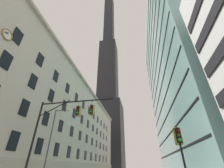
% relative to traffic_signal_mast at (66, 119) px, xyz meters
% --- Properties ---
extents(station_building, '(17.75, 73.84, 24.14)m').
position_rel_traffic_signal_mast_xyz_m(station_building, '(-16.30, 25.26, 6.52)').
color(station_building, beige).
rests_on(station_building, ground).
extents(dark_skyscraper, '(22.42, 22.42, 220.84)m').
position_rel_traffic_signal_mast_xyz_m(dark_skyscraper, '(-16.00, 90.78, 58.57)').
color(dark_skyscraper, black).
rests_on(dark_skyscraper, ground).
extents(glass_office_midrise, '(14.56, 47.18, 54.84)m').
position_rel_traffic_signal_mast_xyz_m(glass_office_midrise, '(21.47, 25.75, 21.89)').
color(glass_office_midrise, gray).
rests_on(glass_office_midrise, ground).
extents(traffic_signal_mast, '(8.41, 0.63, 7.53)m').
position_rel_traffic_signal_mast_xyz_m(traffic_signal_mast, '(0.00, 0.00, 0.00)').
color(traffic_signal_mast, black).
rests_on(traffic_signal_mast, sidewalk_left).
extents(traffic_light_near_right, '(0.40, 0.63, 3.36)m').
position_rel_traffic_signal_mast_xyz_m(traffic_light_near_right, '(9.80, -3.15, -2.71)').
color(traffic_light_near_right, black).
rests_on(traffic_light_near_right, sidewalk_right).
extents(street_lamppost, '(2.56, 0.32, 8.87)m').
position_rel_traffic_signal_mast_xyz_m(street_lamppost, '(-4.88, 5.91, -0.16)').
color(street_lamppost, '#47474C').
rests_on(street_lamppost, sidewalk_left).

